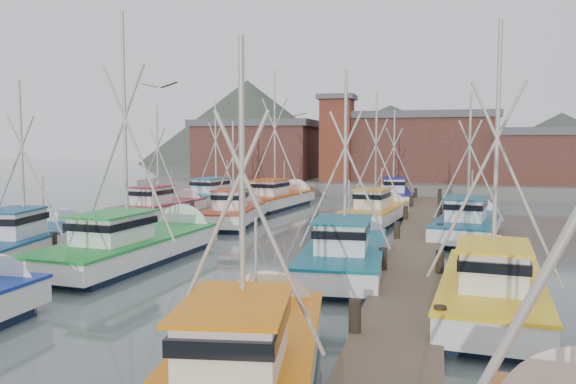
% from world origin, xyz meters
% --- Properties ---
extents(ground, '(260.00, 260.00, 0.00)m').
position_xyz_m(ground, '(0.00, 0.00, 0.00)').
color(ground, '#516260').
rests_on(ground, ground).
extents(dock_left, '(2.30, 46.00, 1.50)m').
position_xyz_m(dock_left, '(-7.00, 4.04, 0.21)').
color(dock_left, brown).
rests_on(dock_left, ground).
extents(dock_right, '(2.30, 46.00, 1.50)m').
position_xyz_m(dock_right, '(7.00, 4.04, 0.21)').
color(dock_right, brown).
rests_on(dock_right, ground).
extents(quay, '(44.00, 16.00, 1.20)m').
position_xyz_m(quay, '(0.00, 37.00, 0.60)').
color(quay, slate).
rests_on(quay, ground).
extents(shed_left, '(12.72, 8.48, 6.20)m').
position_xyz_m(shed_left, '(-11.00, 35.00, 4.34)').
color(shed_left, brown).
rests_on(shed_left, quay).
extents(shed_center, '(14.84, 9.54, 6.90)m').
position_xyz_m(shed_center, '(6.00, 37.00, 4.69)').
color(shed_center, brown).
rests_on(shed_center, quay).
extents(shed_right, '(8.48, 6.36, 5.20)m').
position_xyz_m(shed_right, '(17.00, 34.00, 3.84)').
color(shed_right, brown).
rests_on(shed_right, quay).
extents(lookout_tower, '(3.60, 3.60, 8.50)m').
position_xyz_m(lookout_tower, '(-2.00, 33.00, 5.55)').
color(lookout_tower, brown).
rests_on(lookout_tower, quay).
extents(distant_hills, '(175.00, 140.00, 42.00)m').
position_xyz_m(distant_hills, '(-12.76, 122.59, 0.00)').
color(distant_hills, '#475244').
rests_on(distant_hills, ground).
extents(boat_1, '(3.98, 8.90, 7.63)m').
position_xyz_m(boat_1, '(4.30, -11.94, 0.68)').
color(boat_1, '#0F1B33').
rests_on(boat_1, ground).
extents(boat_4, '(4.48, 10.46, 11.19)m').
position_xyz_m(boat_4, '(-4.32, -1.26, 0.69)').
color(boat_4, '#0F1B33').
rests_on(boat_4, ground).
extents(boat_5, '(3.51, 9.42, 8.47)m').
position_xyz_m(boat_5, '(4.47, -0.84, 0.68)').
color(boat_5, '#0F1B33').
rests_on(boat_5, ground).
extents(boat_6, '(3.97, 8.84, 8.32)m').
position_xyz_m(boat_6, '(-9.36, -1.57, 0.68)').
color(boat_6, '#0F1B33').
rests_on(boat_6, ground).
extents(boat_7, '(3.69, 8.95, 9.13)m').
position_xyz_m(boat_7, '(9.50, -4.91, 0.68)').
color(boat_7, '#0F1B33').
rests_on(boat_7, ground).
extents(boat_8, '(3.39, 8.48, 6.94)m').
position_xyz_m(boat_8, '(-4.17, 10.10, 0.67)').
color(boat_8, '#0F1B33').
rests_on(boat_8, ground).
extents(boat_9, '(3.71, 8.84, 8.73)m').
position_xyz_m(boat_9, '(4.25, 12.75, 0.68)').
color(boat_9, '#0F1B33').
rests_on(boat_9, ground).
extents(boat_10, '(3.36, 8.63, 8.08)m').
position_xyz_m(boat_10, '(-9.62, 11.14, 0.68)').
color(boat_10, '#0F1B33').
rests_on(boat_10, ground).
extents(boat_11, '(4.19, 9.43, 8.46)m').
position_xyz_m(boat_11, '(9.50, 8.77, 0.68)').
color(boat_11, '#0F1B33').
rests_on(boat_11, ground).
extents(boat_12, '(4.52, 10.24, 11.44)m').
position_xyz_m(boat_12, '(-4.15, 19.57, 0.69)').
color(boat_12, '#0F1B33').
rests_on(boat_12, ground).
extents(boat_13, '(3.44, 8.60, 8.34)m').
position_xyz_m(boat_13, '(4.30, 24.15, 0.68)').
color(boat_13, '#0F1B33').
rests_on(boat_13, ground).
extents(boat_14, '(4.44, 9.67, 9.02)m').
position_xyz_m(boat_14, '(-9.14, 19.98, 0.68)').
color(boat_14, '#0F1B33').
rests_on(boat_14, ground).
extents(gull_near, '(1.55, 0.65, 0.24)m').
position_xyz_m(gull_near, '(-1.88, -3.86, 7.04)').
color(gull_near, gray).
rests_on(gull_near, ground).
extents(gull_far, '(1.55, 0.62, 0.24)m').
position_xyz_m(gull_far, '(1.68, 0.90, 6.15)').
color(gull_far, gray).
rests_on(gull_far, ground).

